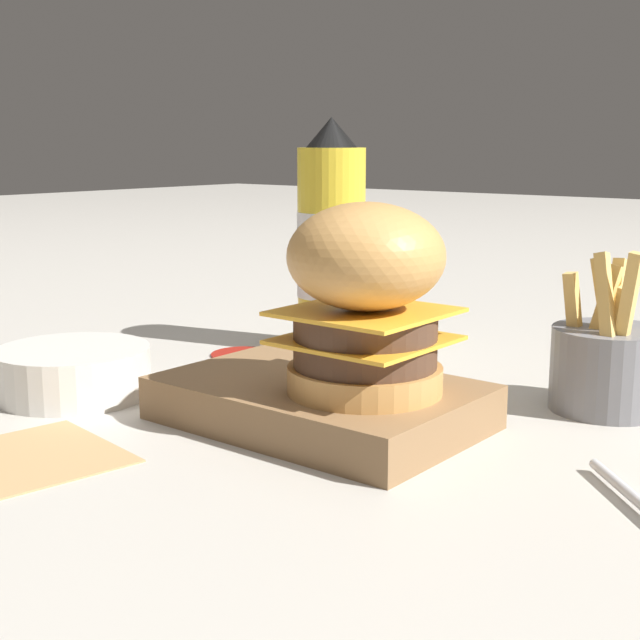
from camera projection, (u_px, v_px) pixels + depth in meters
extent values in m
plane|color=#B7B2A8|center=(318.00, 397.00, 0.79)|extent=(6.00, 6.00, 0.00)
cube|color=olive|center=(320.00, 402.00, 0.72)|extent=(0.25, 0.17, 0.04)
cylinder|color=tan|center=(365.00, 379.00, 0.68)|extent=(0.12, 0.12, 0.02)
cylinder|color=#4C3323|center=(365.00, 354.00, 0.68)|extent=(0.11, 0.11, 0.02)
cube|color=gold|center=(365.00, 340.00, 0.67)|extent=(0.11, 0.11, 0.00)
cylinder|color=#4C3323|center=(365.00, 326.00, 0.67)|extent=(0.11, 0.11, 0.02)
cube|color=gold|center=(365.00, 312.00, 0.67)|extent=(0.11, 0.11, 0.00)
ellipsoid|color=tan|center=(366.00, 256.00, 0.66)|extent=(0.12, 0.12, 0.08)
cylinder|color=yellow|center=(331.00, 250.00, 0.96)|extent=(0.07, 0.07, 0.22)
cylinder|color=silver|center=(331.00, 254.00, 0.96)|extent=(0.07, 0.07, 0.09)
cone|color=black|center=(332.00, 132.00, 0.94)|extent=(0.05, 0.05, 0.03)
cylinder|color=slate|center=(608.00, 369.00, 0.75)|extent=(0.10, 0.10, 0.07)
cube|color=#E5B760|center=(626.00, 311.00, 0.71)|extent=(0.02, 0.02, 0.10)
cube|color=#E5B760|center=(602.00, 313.00, 0.74)|extent=(0.03, 0.03, 0.08)
cube|color=#E5B760|center=(606.00, 311.00, 0.72)|extent=(0.03, 0.03, 0.09)
cube|color=#E5B760|center=(605.00, 308.00, 0.75)|extent=(0.03, 0.02, 0.09)
cube|color=#E5B760|center=(574.00, 316.00, 0.75)|extent=(0.02, 0.02, 0.08)
cube|color=#E5B760|center=(620.00, 325.00, 0.73)|extent=(0.02, 0.02, 0.07)
cube|color=#E5B760|center=(614.00, 310.00, 0.74)|extent=(0.01, 0.04, 0.09)
cylinder|color=silver|center=(73.00, 372.00, 0.80)|extent=(0.14, 0.14, 0.04)
cylinder|color=#669356|center=(72.00, 351.00, 0.79)|extent=(0.11, 0.11, 0.01)
cylinder|color=silver|center=(631.00, 495.00, 0.56)|extent=(0.08, 0.08, 0.01)
cylinder|color=#B21E14|center=(243.00, 353.00, 0.95)|extent=(0.07, 0.07, 0.00)
cube|color=tan|center=(25.00, 457.00, 0.64)|extent=(0.14, 0.14, 0.00)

